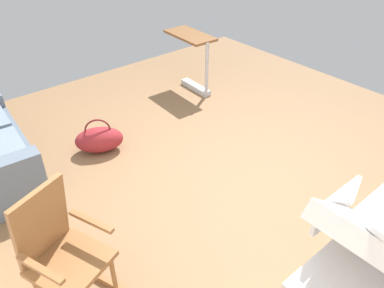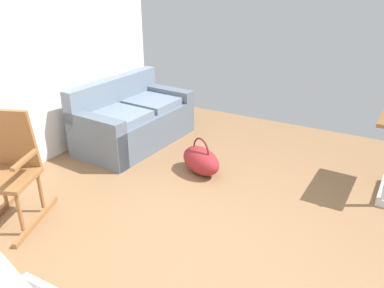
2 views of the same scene
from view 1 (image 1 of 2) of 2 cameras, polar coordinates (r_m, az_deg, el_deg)
The scene contains 4 objects.
ground_plane at distance 4.15m, azimuth 3.63°, elevation -4.60°, with size 6.49×6.49×0.00m, color olive.
rocking_chair at distance 2.87m, azimuth -19.20°, elevation -15.52°, with size 0.88×0.71×1.05m.
overbed_table at distance 5.73m, azimuth 0.22°, elevation 13.27°, with size 0.85×0.43×0.84m.
duffel_bag at distance 4.55m, azimuth -13.92°, elevation 0.68°, with size 0.54×0.64×0.43m.
Camera 1 is at (-2.30, 2.26, 2.62)m, focal length 35.09 mm.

